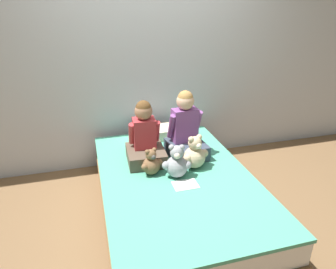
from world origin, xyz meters
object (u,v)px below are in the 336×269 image
pillow_at_headboard (155,133)px  teddy_bear_held_by_left_child (151,163)px  child_on_right (186,132)px  teddy_bear_held_by_right_child (195,154)px  bed (176,195)px  child_on_left (145,139)px  sign_card (185,185)px  teddy_bear_between_children (177,163)px

pillow_at_headboard → teddy_bear_held_by_left_child: bearing=-105.2°
child_on_right → teddy_bear_held_by_right_child: child_on_right is taller
bed → child_on_right: size_ratio=3.07×
bed → teddy_bear_held_by_right_child: 0.41m
pillow_at_headboard → child_on_left: bearing=-112.7°
teddy_bear_held_by_left_child → bed: bearing=-40.1°
bed → sign_card: (0.03, -0.17, 0.22)m
child_on_left → child_on_right: 0.41m
pillow_at_headboard → sign_card: (0.03, -1.01, -0.05)m
teddy_bear_between_children → sign_card: size_ratio=1.47×
child_on_left → child_on_right: size_ratio=0.90×
child_on_left → teddy_bear_between_children: (0.20, -0.37, -0.09)m
teddy_bear_held_by_left_child → pillow_at_headboard: bearing=56.9°
bed → pillow_at_headboard: size_ratio=3.78×
child_on_left → sign_card: size_ratio=2.83×
child_on_right → teddy_bear_held_by_left_child: 0.51m
child_on_right → teddy_bear_held_by_left_child: child_on_right is taller
pillow_at_headboard → sign_card: bearing=-88.3°
bed → teddy_bear_between_children: (-0.00, -0.02, 0.34)m
child_on_right → child_on_left: bearing=174.8°
child_on_right → teddy_bear_between_children: 0.43m
child_on_left → teddy_bear_between_children: bearing=-58.6°
child_on_left → bed: bearing=-57.2°
pillow_at_headboard → teddy_bear_between_children: bearing=-90.1°
teddy_bear_between_children → child_on_left: bearing=131.4°
child_on_left → teddy_bear_held_by_left_child: bearing=-87.7°
bed → sign_card: 0.28m
child_on_right → pillow_at_headboard: (-0.20, 0.49, -0.20)m
teddy_bear_held_by_left_child → sign_card: teddy_bear_held_by_left_child is taller
child_on_right → pillow_at_headboard: 0.57m
teddy_bear_held_by_right_child → teddy_bear_between_children: (-0.21, -0.11, -0.01)m
child_on_left → sign_card: child_on_left is taller
child_on_right → sign_card: (-0.17, -0.52, -0.25)m
child_on_left → teddy_bear_held_by_right_child: 0.49m
teddy_bear_held_by_right_child → pillow_at_headboard: 0.78m
bed → child_on_left: (-0.21, 0.35, 0.44)m
teddy_bear_held_by_left_child → teddy_bear_held_by_right_child: 0.41m
bed → child_on_right: (0.20, 0.35, 0.46)m
sign_card → teddy_bear_held_by_right_child: bearing=56.4°
child_on_left → pillow_at_headboard: child_on_left is taller
pillow_at_headboard → teddy_bear_held_by_right_child: bearing=-74.8°
teddy_bear_held_by_left_child → sign_card: (0.24, -0.26, -0.10)m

